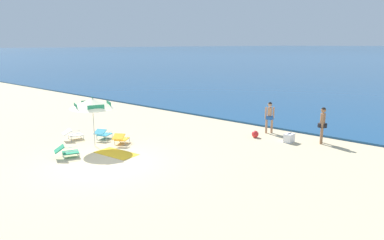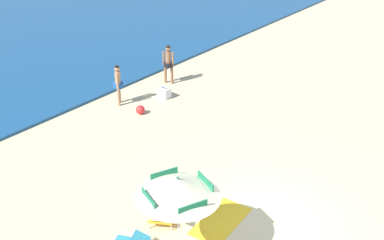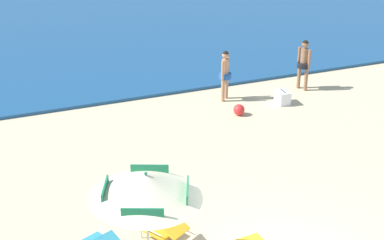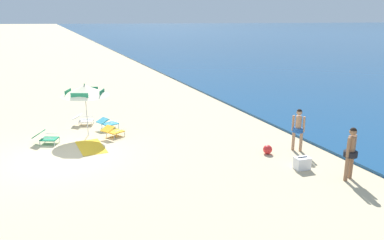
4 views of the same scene
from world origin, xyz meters
name	(u,v)px [view 4 (image 4 of 4)]	position (x,y,z in m)	size (l,w,h in m)	color
ground_plane	(64,157)	(0.00, 0.00, 0.00)	(800.00, 800.00, 0.00)	#D1BA8E
beach_umbrella_striped_main	(85,90)	(-2.30, 1.06, 1.92)	(2.16, 2.15, 2.20)	silver
lounge_chair_under_umbrella	(113,131)	(-1.67, 2.00, 0.27)	(0.90, 1.02, 0.51)	gold
lounge_chair_beside_umbrella	(46,137)	(-1.76, -0.60, 0.27)	(0.84, 1.03, 0.53)	#1E7F56
lounge_chair_facing_sea	(108,123)	(-2.99, 1.98, 0.28)	(0.83, 1.01, 0.51)	teal
lounge_chair_spare_folded	(83,119)	(-4.00, 1.01, 0.27)	(0.75, 1.00, 0.52)	white
person_standing_near_shore	(351,150)	(5.10, 7.99, 0.96)	(0.40, 0.47, 1.65)	#8C6042
person_standing_beside	(298,127)	(2.41, 8.11, 0.92)	(0.39, 0.39, 1.59)	tan
cooler_box	(302,163)	(3.93, 7.19, 0.20)	(0.38, 0.51, 0.43)	white
beach_ball	(268,149)	(2.32, 6.91, 0.17)	(0.33, 0.33, 0.33)	red
beach_towel	(91,147)	(-0.72, 0.99, 0.01)	(0.90, 1.80, 0.01)	gold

